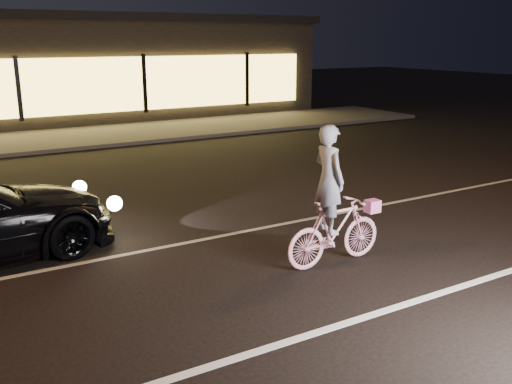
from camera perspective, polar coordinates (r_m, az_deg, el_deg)
ground at (r=7.68m, az=-3.72°, el=-10.11°), size 90.00×90.00×0.00m
lane_stripe_near at (r=6.52m, az=2.54°, el=-14.93°), size 60.00×0.12×0.01m
lane_stripe_far at (r=9.36m, az=-9.37°, el=-5.49°), size 60.00×0.10×0.01m
sidewalk at (r=19.71m, az=-21.39°, el=4.73°), size 30.00×4.00×0.12m
cyclist at (r=8.43m, az=7.73°, el=-2.40°), size 1.67×0.58×2.11m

